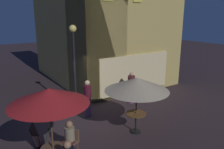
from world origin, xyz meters
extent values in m
plane|color=#322528|center=(0.00, 0.00, 0.00)|extent=(60.00, 60.00, 0.00)
cube|color=tan|center=(4.40, 2.17, 3.77)|extent=(6.67, 2.40, 7.55)
cube|color=tan|center=(2.26, 5.37, 3.77)|extent=(2.40, 8.79, 7.55)
cube|color=beige|center=(4.07, 0.93, 1.25)|extent=(4.67, 0.08, 2.10)
cylinder|color=black|center=(0.22, 0.52, 1.88)|extent=(0.10, 0.10, 3.75)
sphere|color=#F5DF66|center=(0.22, 0.52, 3.85)|extent=(0.32, 0.32, 0.32)
cube|color=black|center=(-1.81, -1.61, 0.45)|extent=(0.48, 0.62, 0.87)
cube|color=black|center=(-2.13, -1.46, 0.45)|extent=(0.48, 0.62, 0.87)
cylinder|color=brown|center=(-1.99, -2.83, 0.71)|extent=(0.71, 0.71, 0.03)
cylinder|color=black|center=(1.38, -2.42, 0.01)|extent=(0.40, 0.40, 0.03)
cylinder|color=black|center=(1.38, -2.42, 0.38)|extent=(0.06, 0.06, 0.76)
cylinder|color=brown|center=(1.38, -2.42, 0.77)|extent=(0.78, 0.78, 0.03)
cylinder|color=#50381E|center=(-1.99, -2.83, 1.23)|extent=(0.05, 0.05, 2.46)
cone|color=maroon|center=(-1.99, -2.83, 2.29)|extent=(2.19, 2.19, 0.44)
cylinder|color=black|center=(1.38, -2.42, 0.03)|extent=(0.36, 0.36, 0.06)
cylinder|color=#523728|center=(1.38, -2.42, 1.07)|extent=(0.05, 0.05, 2.14)
cone|color=tan|center=(1.38, -2.42, 1.95)|extent=(2.40, 2.40, 0.49)
cylinder|color=brown|center=(-1.09, -2.50, 0.22)|extent=(0.03, 0.03, 0.44)
cylinder|color=brown|center=(-1.26, -2.21, 0.22)|extent=(0.03, 0.03, 0.44)
cube|color=brown|center=(-1.32, -2.44, 0.45)|extent=(0.57, 0.57, 0.04)
cube|color=brown|center=(-1.16, -2.35, 0.66)|extent=(0.24, 0.38, 0.38)
sphere|color=#956E4C|center=(-1.84, -3.58, 1.17)|extent=(0.21, 0.21, 0.21)
cube|color=#4A1E1D|center=(-1.44, -2.51, 0.49)|extent=(0.47, 0.45, 0.14)
cylinder|color=gray|center=(-1.32, -2.44, 0.74)|extent=(0.31, 0.31, 0.51)
sphere|color=#906A4E|center=(-1.32, -2.44, 1.10)|extent=(0.22, 0.22, 0.22)
cylinder|color=#5C3C5F|center=(0.50, -0.14, 0.44)|extent=(0.27, 0.27, 0.88)
cylinder|color=#491120|center=(0.50, -0.14, 1.16)|extent=(0.32, 0.32, 0.58)
sphere|color=tan|center=(0.50, -0.14, 1.56)|extent=(0.23, 0.23, 0.23)
cylinder|color=#643B65|center=(3.09, 0.07, 0.43)|extent=(0.31, 0.31, 0.86)
cylinder|color=#542324|center=(3.09, 0.07, 1.15)|extent=(0.36, 0.36, 0.59)
sphere|color=tan|center=(3.09, 0.07, 1.54)|extent=(0.20, 0.20, 0.20)
camera|label=1|loc=(-3.66, -8.47, 4.39)|focal=35.83mm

